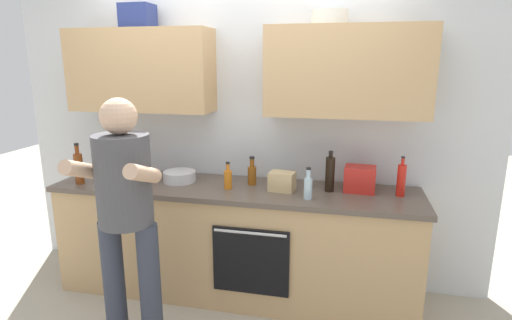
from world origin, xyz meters
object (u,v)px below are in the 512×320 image
object	(u,v)px
knife_block	(109,165)
bottle_vinegar	(79,167)
bottle_syrup	(252,174)
mixing_bowl	(179,176)
bottle_hotsauce	(401,180)
person_standing	(125,206)
bottle_wine	(119,172)
bottle_juice	(228,178)
cup_ceramic	(150,175)
bottle_water	(308,187)
bottle_soy	(330,174)
grocery_bag_bread	(282,181)
grocery_bag_crisps	(360,179)

from	to	relation	value
knife_block	bottle_vinegar	bearing A→B (deg)	-128.54
bottle_syrup	mixing_bowl	size ratio (longest dim) A/B	0.87
bottle_hotsauce	bottle_vinegar	bearing A→B (deg)	-174.39
person_standing	bottle_wine	distance (m)	0.71
bottle_juice	bottle_vinegar	bearing A→B (deg)	-173.63
cup_ceramic	mixing_bowl	size ratio (longest dim) A/B	0.41
cup_ceramic	knife_block	distance (m)	0.38
bottle_water	bottle_soy	bearing A→B (deg)	56.70
bottle_vinegar	bottle_syrup	distance (m)	1.37
person_standing	bottle_soy	world-z (taller)	person_standing
bottle_water	cup_ceramic	world-z (taller)	bottle_water
bottle_hotsauce	grocery_bag_bread	world-z (taller)	bottle_hotsauce
bottle_wine	bottle_water	xyz separation A→B (m)	(1.47, 0.00, -0.02)
bottle_wine	mixing_bowl	world-z (taller)	bottle_wine
bottle_wine	knife_block	size ratio (longest dim) A/B	0.97
bottle_wine	bottle_syrup	xyz separation A→B (m)	(1.01, 0.26, -0.03)
bottle_wine	bottle_juice	distance (m)	0.86
bottle_vinegar	bottle_hotsauce	world-z (taller)	bottle_vinegar
bottle_juice	knife_block	world-z (taller)	knife_block
bottle_syrup	grocery_bag_crisps	world-z (taller)	bottle_syrup
knife_block	grocery_bag_crisps	distance (m)	2.02
bottle_syrup	cup_ceramic	size ratio (longest dim) A/B	2.13
grocery_bag_crisps	grocery_bag_bread	world-z (taller)	grocery_bag_crisps
mixing_bowl	grocery_bag_bread	xyz separation A→B (m)	(0.85, -0.05, 0.03)
person_standing	grocery_bag_bread	distance (m)	1.14
bottle_water	mixing_bowl	xyz separation A→B (m)	(-1.06, 0.20, -0.05)
bottle_syrup	knife_block	bearing A→B (deg)	-175.65
grocery_bag_crisps	grocery_bag_bread	xyz separation A→B (m)	(-0.57, -0.12, -0.02)
bottle_hotsauce	bottle_water	bearing A→B (deg)	-161.48
bottle_juice	bottle_water	world-z (taller)	bottle_water
bottle_syrup	person_standing	bearing A→B (deg)	-125.83
bottle_syrup	grocery_bag_crisps	size ratio (longest dim) A/B	1.00
bottle_water	knife_block	bearing A→B (deg)	174.40
bottle_soy	bottle_vinegar	size ratio (longest dim) A/B	0.94
bottle_hotsauce	cup_ceramic	bearing A→B (deg)	-177.95
bottle_water	knife_block	xyz separation A→B (m)	(-1.66, 0.16, 0.02)
mixing_bowl	bottle_hotsauce	bearing A→B (deg)	0.47
person_standing	bottle_soy	bearing A→B (deg)	33.57
knife_block	person_standing	bearing A→B (deg)	-52.59
cup_ceramic	grocery_bag_bread	size ratio (longest dim) A/B	0.58
grocery_bag_bread	bottle_hotsauce	bearing A→B (deg)	4.58
bottle_wine	person_standing	bearing A→B (deg)	-56.44
bottle_syrup	bottle_hotsauce	size ratio (longest dim) A/B	0.77
bottle_vinegar	bottle_hotsauce	bearing A→B (deg)	5.61
bottle_wine	cup_ceramic	world-z (taller)	bottle_wine
bottle_wine	bottle_soy	distance (m)	1.63
bottle_water	bottle_syrup	bearing A→B (deg)	151.43
bottle_soy	bottle_syrup	world-z (taller)	bottle_soy
grocery_bag_bread	knife_block	bearing A→B (deg)	179.42
person_standing	bottle_syrup	size ratio (longest dim) A/B	7.28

